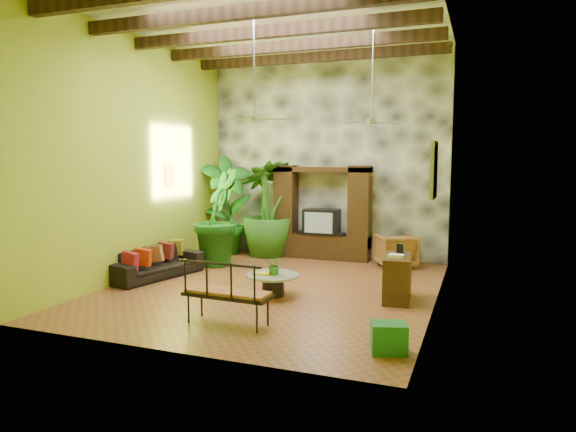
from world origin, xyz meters
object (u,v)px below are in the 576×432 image
at_px(coffee_table, 273,282).
at_px(wicker_armchair, 396,251).
at_px(tall_plant_a, 227,205).
at_px(iron_bench, 225,290).
at_px(sofa, 155,263).
at_px(tall_plant_c, 268,208).
at_px(green_bin, 389,338).
at_px(tall_plant_b, 217,217).
at_px(entertainment_center, 322,220).
at_px(ceiling_fan_front, 254,106).
at_px(side_console, 397,278).
at_px(ceiling_fan_back, 372,111).

bearing_deg(coffee_table, wicker_armchair, 62.80).
xyz_separation_m(tall_plant_a, iron_bench, (2.63, -5.12, -0.74)).
xyz_separation_m(wicker_armchair, coffee_table, (-1.68, -3.27, -0.12)).
distance_m(sofa, wicker_armchair, 5.34).
bearing_deg(sofa, tall_plant_c, -9.58).
relative_size(iron_bench, green_bin, 3.07).
relative_size(tall_plant_a, tall_plant_b, 1.15).
height_order(entertainment_center, tall_plant_c, tall_plant_c).
distance_m(ceiling_fan_front, tall_plant_b, 3.52).
xyz_separation_m(entertainment_center, sofa, (-2.65, -3.21, -0.66)).
bearing_deg(ceiling_fan_front, side_console, 8.57).
distance_m(tall_plant_b, tall_plant_c, 1.58).
relative_size(entertainment_center, wicker_armchair, 2.88).
distance_m(entertainment_center, coffee_table, 3.76).
distance_m(entertainment_center, ceiling_fan_back, 3.50).
bearing_deg(wicker_armchair, tall_plant_a, -29.76).
height_order(ceiling_fan_back, wicker_armchair, ceiling_fan_back).
height_order(ceiling_fan_front, ceiling_fan_back, same).
bearing_deg(ceiling_fan_back, iron_bench, -111.87).
distance_m(sofa, tall_plant_c, 3.42).
xyz_separation_m(ceiling_fan_front, tall_plant_c, (-1.18, 3.36, -2.19)).
bearing_deg(side_console, sofa, 175.56).
height_order(ceiling_fan_back, tall_plant_a, ceiling_fan_back).
bearing_deg(tall_plant_c, wicker_armchair, -4.08).
relative_size(wicker_armchair, iron_bench, 0.61).
relative_size(tall_plant_b, coffee_table, 2.34).
xyz_separation_m(sofa, iron_bench, (2.83, -2.25, 0.24)).
xyz_separation_m(tall_plant_b, tall_plant_c, (0.68, 1.43, 0.09)).
xyz_separation_m(ceiling_fan_front, green_bin, (2.84, -2.14, -3.21)).
distance_m(ceiling_fan_back, tall_plant_a, 4.83).
distance_m(tall_plant_c, coffee_table, 3.97).
bearing_deg(iron_bench, tall_plant_b, 122.60).
relative_size(entertainment_center, coffee_table, 2.50).
relative_size(sofa, wicker_armchair, 2.53).
xyz_separation_m(tall_plant_a, tall_plant_c, (1.06, 0.17, -0.07)).
bearing_deg(tall_plant_a, wicker_armchair, -0.86).
relative_size(tall_plant_c, green_bin, 5.42).
xyz_separation_m(ceiling_fan_back, tall_plant_b, (-3.66, 0.33, -2.28)).
height_order(entertainment_center, sofa, entertainment_center).
height_order(entertainment_center, tall_plant_a, tall_plant_a).
bearing_deg(wicker_armchair, coffee_table, 33.89).
distance_m(entertainment_center, ceiling_fan_front, 4.30).
height_order(sofa, side_console, side_console).
bearing_deg(green_bin, ceiling_fan_front, 142.99).
relative_size(tall_plant_b, green_bin, 5.01).
distance_m(sofa, iron_bench, 3.63).
bearing_deg(ceiling_fan_front, tall_plant_b, 133.84).
relative_size(sofa, side_console, 2.14).
bearing_deg(side_console, iron_bench, -138.28).
bearing_deg(iron_bench, ceiling_fan_front, 103.72).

